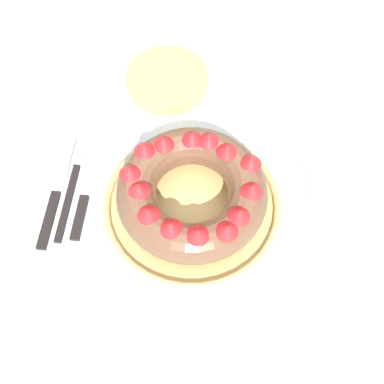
{
  "coord_description": "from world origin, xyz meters",
  "views": [
    {
      "loc": [
        0.06,
        -0.33,
        1.47
      ],
      "look_at": [
        0.02,
        0.02,
        0.82
      ],
      "focal_mm": 42.0,
      "sensor_mm": 36.0,
      "label": 1
    }
  ],
  "objects_px": {
    "bundt_cake": "(192,191)",
    "cake_knife": "(84,198)",
    "serving_dish": "(192,204)",
    "napkin": "(352,192)",
    "fork": "(74,180)",
    "serving_knife": "(56,195)",
    "side_bowl": "(167,80)"
  },
  "relations": [
    {
      "from": "fork",
      "to": "cake_knife",
      "type": "bearing_deg",
      "value": -48.4
    },
    {
      "from": "fork",
      "to": "napkin",
      "type": "bearing_deg",
      "value": 6.32
    },
    {
      "from": "cake_knife",
      "to": "side_bowl",
      "type": "distance_m",
      "value": 0.3
    },
    {
      "from": "serving_knife",
      "to": "cake_knife",
      "type": "height_order",
      "value": "same"
    },
    {
      "from": "bundt_cake",
      "to": "napkin",
      "type": "distance_m",
      "value": 0.29
    },
    {
      "from": "serving_dish",
      "to": "napkin",
      "type": "bearing_deg",
      "value": 11.13
    },
    {
      "from": "serving_knife",
      "to": "napkin",
      "type": "relative_size",
      "value": 1.48
    },
    {
      "from": "fork",
      "to": "cake_knife",
      "type": "distance_m",
      "value": 0.04
    },
    {
      "from": "napkin",
      "to": "serving_knife",
      "type": "bearing_deg",
      "value": -174.14
    },
    {
      "from": "cake_knife",
      "to": "napkin",
      "type": "height_order",
      "value": "cake_knife"
    },
    {
      "from": "serving_dish",
      "to": "napkin",
      "type": "distance_m",
      "value": 0.29
    },
    {
      "from": "side_bowl",
      "to": "serving_dish",
      "type": "bearing_deg",
      "value": -74.63
    },
    {
      "from": "bundt_cake",
      "to": "cake_knife",
      "type": "bearing_deg",
      "value": -179.85
    },
    {
      "from": "serving_dish",
      "to": "napkin",
      "type": "height_order",
      "value": "serving_dish"
    },
    {
      "from": "bundt_cake",
      "to": "cake_knife",
      "type": "distance_m",
      "value": 0.2
    },
    {
      "from": "cake_knife",
      "to": "fork",
      "type": "bearing_deg",
      "value": 124.39
    },
    {
      "from": "cake_knife",
      "to": "napkin",
      "type": "distance_m",
      "value": 0.47
    },
    {
      "from": "cake_knife",
      "to": "side_bowl",
      "type": "height_order",
      "value": "side_bowl"
    },
    {
      "from": "serving_knife",
      "to": "cake_knife",
      "type": "relative_size",
      "value": 1.29
    },
    {
      "from": "fork",
      "to": "serving_knife",
      "type": "height_order",
      "value": "serving_knife"
    },
    {
      "from": "fork",
      "to": "napkin",
      "type": "xyz_separation_m",
      "value": [
        0.5,
        0.02,
        -0.0
      ]
    },
    {
      "from": "serving_dish",
      "to": "serving_knife",
      "type": "bearing_deg",
      "value": 179.62
    },
    {
      "from": "serving_dish",
      "to": "fork",
      "type": "bearing_deg",
      "value": 170.91
    },
    {
      "from": "serving_dish",
      "to": "serving_knife",
      "type": "relative_size",
      "value": 1.26
    },
    {
      "from": "bundt_cake",
      "to": "napkin",
      "type": "bearing_deg",
      "value": 11.13
    },
    {
      "from": "bundt_cake",
      "to": "side_bowl",
      "type": "height_order",
      "value": "bundt_cake"
    },
    {
      "from": "bundt_cake",
      "to": "serving_knife",
      "type": "xyz_separation_m",
      "value": [
        -0.24,
        0.0,
        -0.06
      ]
    },
    {
      "from": "bundt_cake",
      "to": "serving_knife",
      "type": "distance_m",
      "value": 0.25
    },
    {
      "from": "fork",
      "to": "napkin",
      "type": "height_order",
      "value": "fork"
    },
    {
      "from": "serving_dish",
      "to": "cake_knife",
      "type": "bearing_deg",
      "value": -179.85
    },
    {
      "from": "side_bowl",
      "to": "cake_knife",
      "type": "bearing_deg",
      "value": -112.73
    },
    {
      "from": "bundt_cake",
      "to": "fork",
      "type": "height_order",
      "value": "bundt_cake"
    }
  ]
}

